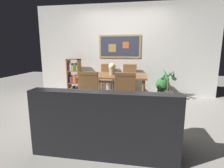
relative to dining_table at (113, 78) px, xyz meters
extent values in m
plane|color=#B7B2A8|center=(0.12, -0.41, -0.65)|extent=(12.00, 12.00, 0.00)
cube|color=silver|center=(0.12, 1.10, 0.65)|extent=(5.20, 0.10, 2.60)
cube|color=tan|center=(0.01, 1.04, 0.77)|extent=(1.20, 0.02, 0.65)
cube|color=#33384C|center=(0.01, 1.02, 0.77)|extent=(1.10, 0.01, 0.55)
cube|color=tan|center=(-0.20, 1.02, 0.72)|extent=(0.22, 0.00, 0.23)
cube|color=#D86633|center=(0.19, 1.02, 0.80)|extent=(0.18, 0.00, 0.18)
cube|color=brown|center=(0.00, 0.00, 0.07)|extent=(1.58, 0.95, 0.04)
cylinder|color=brown|center=(-0.71, -0.39, -0.30)|extent=(0.07, 0.07, 0.70)
cylinder|color=brown|center=(0.71, -0.39, -0.30)|extent=(0.07, 0.07, 0.70)
cylinder|color=brown|center=(-0.71, 0.39, -0.30)|extent=(0.07, 0.07, 0.70)
cylinder|color=brown|center=(0.71, 0.39, -0.30)|extent=(0.07, 0.07, 0.70)
cube|color=brown|center=(-0.32, 0.76, -0.21)|extent=(0.40, 0.40, 0.03)
cube|color=#997A66|center=(-0.32, 0.76, -0.18)|extent=(0.36, 0.36, 0.03)
cylinder|color=brown|center=(-0.15, 0.93, -0.44)|extent=(0.04, 0.04, 0.42)
cylinder|color=brown|center=(-0.49, 0.93, -0.44)|extent=(0.04, 0.04, 0.42)
cylinder|color=brown|center=(-0.15, 0.59, -0.44)|extent=(0.04, 0.04, 0.42)
cylinder|color=brown|center=(-0.49, 0.59, -0.44)|extent=(0.04, 0.04, 0.42)
cube|color=brown|center=(-0.32, 0.94, 0.03)|extent=(0.38, 0.04, 0.46)
cube|color=brown|center=(-0.32, 0.94, 0.23)|extent=(0.38, 0.05, 0.06)
cube|color=brown|center=(0.38, -0.77, -0.21)|extent=(0.40, 0.40, 0.03)
cube|color=#997A66|center=(0.38, -0.77, -0.18)|extent=(0.36, 0.36, 0.03)
cylinder|color=brown|center=(0.21, -0.94, -0.44)|extent=(0.04, 0.04, 0.42)
cylinder|color=brown|center=(0.55, -0.94, -0.44)|extent=(0.04, 0.04, 0.42)
cylinder|color=brown|center=(0.21, -0.60, -0.44)|extent=(0.04, 0.04, 0.42)
cylinder|color=brown|center=(0.55, -0.60, -0.44)|extent=(0.04, 0.04, 0.42)
cube|color=brown|center=(0.38, -0.95, 0.03)|extent=(0.38, 0.04, 0.46)
cube|color=brown|center=(0.38, -0.95, 0.23)|extent=(0.38, 0.05, 0.06)
cube|color=brown|center=(-0.33, -0.77, -0.21)|extent=(0.40, 0.40, 0.03)
cube|color=#997A66|center=(-0.33, -0.77, -0.18)|extent=(0.36, 0.36, 0.03)
cylinder|color=brown|center=(-0.50, -0.94, -0.44)|extent=(0.04, 0.04, 0.42)
cylinder|color=brown|center=(-0.16, -0.94, -0.44)|extent=(0.04, 0.04, 0.42)
cylinder|color=brown|center=(-0.50, -0.60, -0.44)|extent=(0.04, 0.04, 0.42)
cylinder|color=brown|center=(-0.16, -0.60, -0.44)|extent=(0.04, 0.04, 0.42)
cube|color=brown|center=(-0.33, -0.95, 0.03)|extent=(0.38, 0.04, 0.46)
cube|color=brown|center=(-0.33, -0.95, 0.23)|extent=(0.38, 0.05, 0.06)
cube|color=brown|center=(0.33, 0.74, -0.21)|extent=(0.40, 0.40, 0.03)
cube|color=#997A66|center=(0.33, 0.74, -0.18)|extent=(0.36, 0.36, 0.03)
cylinder|color=brown|center=(0.50, 0.91, -0.44)|extent=(0.04, 0.04, 0.42)
cylinder|color=brown|center=(0.16, 0.91, -0.44)|extent=(0.04, 0.04, 0.42)
cylinder|color=brown|center=(0.50, 0.57, -0.44)|extent=(0.04, 0.04, 0.42)
cylinder|color=brown|center=(0.16, 0.57, -0.44)|extent=(0.04, 0.04, 0.42)
cube|color=brown|center=(0.33, 0.92, 0.03)|extent=(0.38, 0.04, 0.46)
cube|color=brown|center=(0.33, 0.92, 0.23)|extent=(0.38, 0.05, 0.06)
cube|color=black|center=(0.23, -1.85, -0.45)|extent=(1.80, 0.84, 0.40)
cube|color=black|center=(0.23, -2.17, -0.03)|extent=(1.80, 0.20, 0.44)
cube|color=black|center=(-0.58, -1.85, -0.14)|extent=(0.18, 0.80, 0.22)
cube|color=black|center=(1.04, -1.85, -0.14)|extent=(0.18, 0.80, 0.22)
cube|color=#B78C33|center=(-0.22, -2.03, -0.09)|extent=(0.32, 0.16, 0.33)
cube|color=#8C6B4C|center=(0.23, -2.03, -0.09)|extent=(0.32, 0.16, 0.33)
cube|color=brown|center=(-1.46, 0.75, -0.12)|extent=(0.03, 0.28, 1.06)
cube|color=brown|center=(-1.13, 0.75, -0.12)|extent=(0.03, 0.28, 1.06)
cube|color=brown|center=(-1.29, 0.75, -0.63)|extent=(0.36, 0.28, 0.03)
cube|color=brown|center=(-1.29, 0.75, 0.40)|extent=(0.36, 0.28, 0.03)
cube|color=brown|center=(-1.29, 0.75, -0.29)|extent=(0.30, 0.28, 0.02)
cube|color=brown|center=(-1.29, 0.75, 0.06)|extent=(0.30, 0.28, 0.02)
cube|color=gold|center=(-1.40, 0.75, -0.52)|extent=(0.06, 0.22, 0.19)
cube|color=#595960|center=(-1.34, 0.75, -0.51)|extent=(0.06, 0.22, 0.22)
cube|color=black|center=(-1.27, 0.75, -0.53)|extent=(0.06, 0.22, 0.17)
cube|color=black|center=(-1.21, 0.75, -0.51)|extent=(0.05, 0.22, 0.22)
cube|color=black|center=(-1.41, 0.75, -0.18)|extent=(0.04, 0.22, 0.21)
cube|color=#7F3F72|center=(-1.36, 0.75, -0.19)|extent=(0.04, 0.22, 0.18)
cube|color=#B2332D|center=(-1.31, 0.75, -0.18)|extent=(0.04, 0.22, 0.21)
cube|color=gold|center=(-1.26, 0.75, -0.17)|extent=(0.05, 0.22, 0.22)
cube|color=#B2332D|center=(-1.21, 0.75, -0.17)|extent=(0.05, 0.22, 0.23)
cube|color=#7F3F72|center=(-1.40, 0.75, 0.16)|extent=(0.05, 0.22, 0.17)
cube|color=beige|center=(-1.35, 0.75, 0.18)|extent=(0.05, 0.22, 0.22)
cube|color=gold|center=(-1.29, 0.75, 0.15)|extent=(0.05, 0.22, 0.17)
cube|color=#337247|center=(-1.22, 0.75, 0.18)|extent=(0.06, 0.22, 0.23)
cube|color=gold|center=(-1.17, 0.75, 0.16)|extent=(0.04, 0.22, 0.17)
cylinder|color=#B2ADA3|center=(1.24, 0.83, -0.54)|extent=(0.29, 0.29, 0.22)
cylinder|color=#332319|center=(1.24, 0.83, -0.44)|extent=(0.26, 0.26, 0.02)
sphere|color=#2D6B33|center=(1.24, 0.83, -0.28)|extent=(0.37, 0.37, 0.37)
cylinder|color=#2D6B33|center=(1.30, 0.67, -0.53)|extent=(0.03, 0.03, 0.29)
cylinder|color=#2D6B33|center=(1.38, 0.92, -0.50)|extent=(0.03, 0.03, 0.23)
cylinder|color=#4C4742|center=(1.34, 0.54, -0.52)|extent=(0.29, 0.29, 0.25)
cylinder|color=#332319|center=(1.34, 0.54, -0.41)|extent=(0.26, 0.26, 0.02)
cylinder|color=brown|center=(1.34, 0.54, -0.23)|extent=(0.04, 0.04, 0.33)
cone|color=#2D6B33|center=(1.46, 0.52, 0.04)|extent=(0.11, 0.27, 0.27)
cone|color=#2D6B33|center=(1.40, 0.66, 0.04)|extent=(0.29, 0.18, 0.27)
cone|color=#2D6B33|center=(1.25, 0.60, 0.02)|extent=(0.20, 0.25, 0.23)
cone|color=#2D6B33|center=(1.26, 0.47, 0.07)|extent=(0.22, 0.24, 0.32)
cone|color=#2D6B33|center=(1.41, 0.42, 0.03)|extent=(0.28, 0.20, 0.26)
cylinder|color=tan|center=(-0.03, -0.01, 0.15)|extent=(0.14, 0.14, 0.13)
sphere|color=silver|center=(-0.03, -0.01, 0.28)|extent=(0.17, 0.17, 0.17)
sphere|color=pink|center=(-0.07, 0.05, 0.30)|extent=(0.07, 0.07, 0.07)
sphere|color=#EACC4C|center=(0.01, -0.07, 0.31)|extent=(0.07, 0.07, 0.07)
sphere|color=#EACC4C|center=(0.03, 0.01, 0.28)|extent=(0.05, 0.05, 0.05)
cube|color=black|center=(0.41, 0.10, 0.10)|extent=(0.11, 0.16, 0.02)
cube|color=gray|center=(0.41, 0.10, 0.11)|extent=(0.07, 0.10, 0.00)
camera|label=1|loc=(0.67, -4.10, 0.67)|focal=28.24mm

